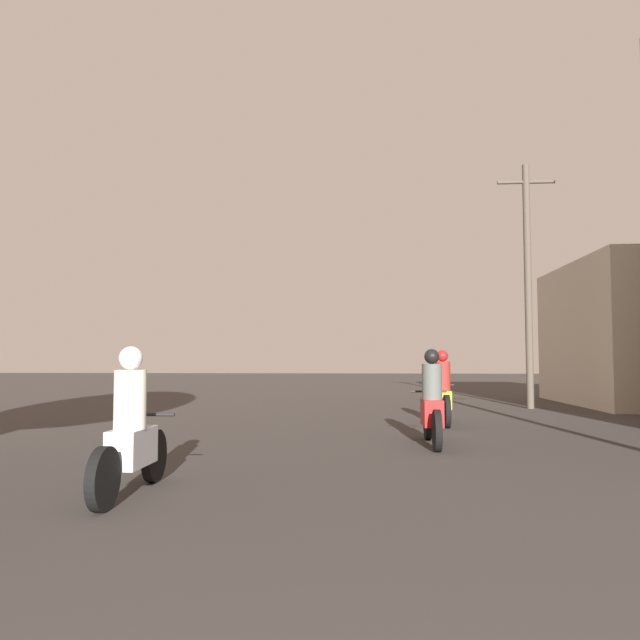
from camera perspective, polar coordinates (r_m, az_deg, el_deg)
name	(u,v)px	position (r m, az deg, el deg)	size (l,w,h in m)	color
motorcycle_silver	(131,435)	(6.70, -16.87, -9.99)	(0.60, 1.95, 1.51)	black
motorcycle_red	(432,406)	(10.25, 10.20, -7.77)	(0.60, 2.06, 1.54)	black
motorcycle_yellow	(443,394)	(13.49, 11.14, -6.69)	(0.60, 2.03, 1.57)	black
utility_pole_far	(528,280)	(18.53, 18.48, 3.53)	(1.60, 0.20, 6.91)	#4C4238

